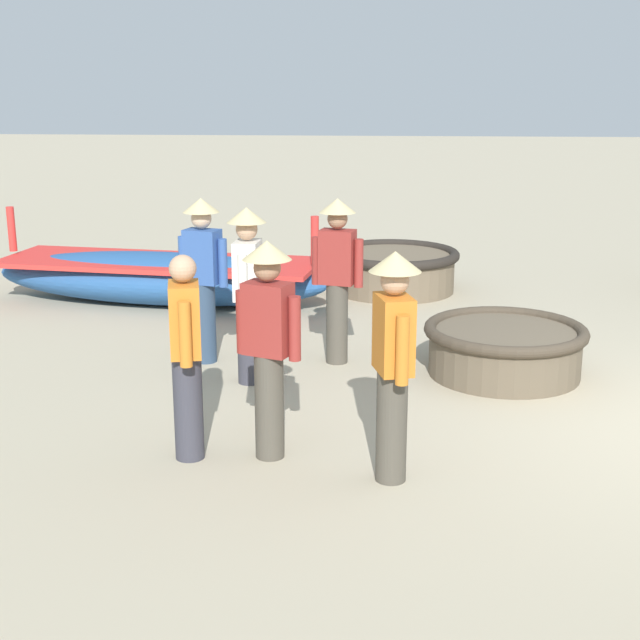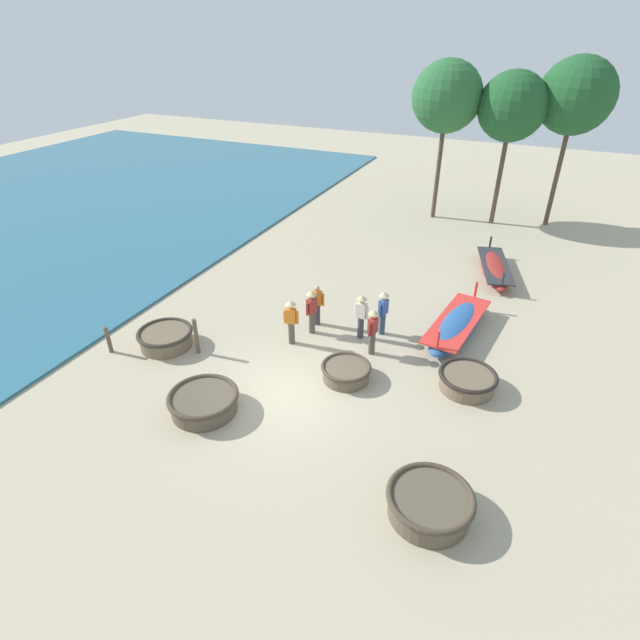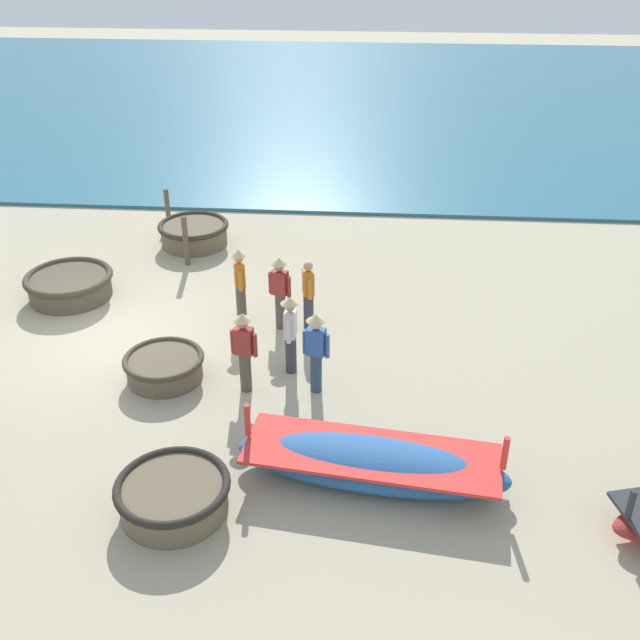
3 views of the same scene
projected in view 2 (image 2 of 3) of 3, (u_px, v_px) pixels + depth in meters
ground_plane at (284, 394)px, 15.03m from camera, size 80.00×80.00×0.00m
coracle_front_right at (346, 371)px, 15.53m from camera, size 1.58×1.58×0.50m
coracle_weathered at (204, 401)px, 14.22m from camera, size 2.03×2.03×0.59m
coracle_center at (166, 337)px, 17.08m from camera, size 1.89×1.89×0.61m
coracle_nearest at (430, 503)px, 11.19m from camera, size 2.00×2.00×0.65m
coracle_tilted at (467, 380)px, 15.09m from camera, size 1.78×1.78×0.57m
long_boat_white_hull at (456, 325)px, 17.74m from camera, size 1.79×4.55×1.18m
long_boat_blue_hull at (494, 268)px, 21.94m from camera, size 2.15×4.44×1.01m
fisherman_by_coracle at (383, 310)px, 17.44m from camera, size 0.36×0.51×1.67m
fisherman_hauling at (373, 329)px, 16.37m from camera, size 0.36×0.52×1.67m
fisherman_standing_right at (312, 309)px, 17.50m from camera, size 0.36×0.50×1.67m
fisherman_crouching at (291, 319)px, 16.91m from camera, size 0.51×0.36×1.67m
fisherman_standing_left at (317, 304)px, 18.06m from camera, size 0.52×0.29×1.57m
fisherman_with_hat at (361, 314)px, 17.23m from camera, size 0.53×0.36×1.67m
mooring_post_shoreline at (108, 340)px, 16.67m from camera, size 0.14×0.14×0.99m
mooring_post_inland at (196, 336)px, 16.56m from camera, size 0.14×0.14×1.31m
tree_leftmost at (512, 107)px, 24.66m from camera, size 3.38×3.38×7.71m
tree_right_mid at (447, 97)px, 25.35m from camera, size 3.57×3.57×8.13m
tree_center at (576, 96)px, 24.21m from camera, size 3.67×3.67×8.36m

